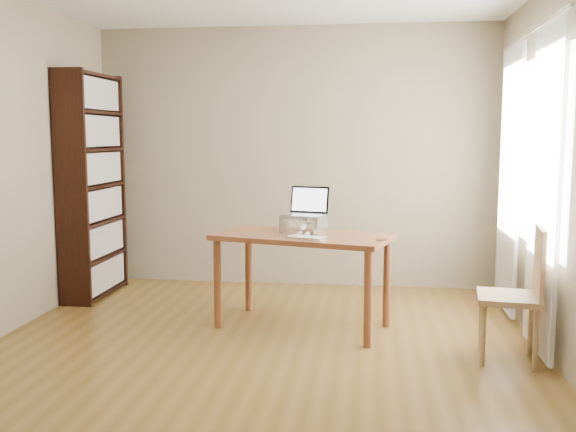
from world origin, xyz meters
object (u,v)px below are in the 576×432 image
object	(u,v)px
desk	(303,247)
cat	(308,224)
chair	(520,289)
laptop	(304,208)
bookshelf	(93,186)
keyboard	(306,238)

from	to	relation	value
desk	cat	size ratio (longest dim) A/B	3.02
desk	chair	distance (m)	1.64
laptop	cat	size ratio (longest dim) A/B	0.76
bookshelf	keyboard	world-z (taller)	bookshelf
bookshelf	chair	bearing A→B (deg)	-21.00
desk	laptop	world-z (taller)	laptop
bookshelf	chair	size ratio (longest dim) A/B	2.29
cat	chair	xyz separation A→B (m)	(1.50, -0.69, -0.32)
bookshelf	desk	bearing A→B (deg)	-21.13
laptop	cat	distance (m)	0.13
laptop	cat	world-z (taller)	laptop
bookshelf	laptop	xyz separation A→B (m)	(2.08, -0.67, -0.11)
bookshelf	cat	size ratio (longest dim) A/B	4.29
desk	cat	distance (m)	0.21
bookshelf	cat	bearing A→B (deg)	-18.16
bookshelf	cat	xyz separation A→B (m)	(2.11, -0.69, -0.23)
bookshelf	cat	distance (m)	2.23
keyboard	desk	bearing A→B (deg)	124.17
cat	desk	bearing A→B (deg)	-100.44
cat	bookshelf	bearing A→B (deg)	167.77
bookshelf	laptop	world-z (taller)	bookshelf
desk	laptop	bearing A→B (deg)	105.64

